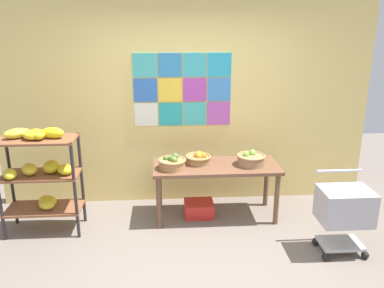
% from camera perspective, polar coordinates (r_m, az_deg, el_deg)
% --- Properties ---
extents(ground, '(9.57, 9.57, 0.00)m').
position_cam_1_polar(ground, '(4.04, 0.45, -18.60)').
color(ground, '#6F645B').
extents(back_wall_with_art, '(4.82, 0.07, 2.85)m').
position_cam_1_polar(back_wall_with_art, '(5.16, -1.05, 6.86)').
color(back_wall_with_art, '#E7CC73').
rests_on(back_wall_with_art, ground).
extents(banana_shelf_unit, '(0.85, 0.45, 1.25)m').
position_cam_1_polar(banana_shelf_unit, '(4.79, -20.81, -3.29)').
color(banana_shelf_unit, '#272224').
rests_on(banana_shelf_unit, ground).
extents(display_table, '(1.52, 0.63, 0.68)m').
position_cam_1_polar(display_table, '(4.89, 3.45, -3.93)').
color(display_table, brown).
rests_on(display_table, ground).
extents(fruit_basket_centre, '(0.32, 0.32, 0.16)m').
position_cam_1_polar(fruit_basket_centre, '(4.89, 0.90, -2.03)').
color(fruit_basket_centre, olive).
rests_on(fruit_basket_centre, display_table).
extents(fruit_basket_back_right, '(0.35, 0.35, 0.17)m').
position_cam_1_polar(fruit_basket_back_right, '(4.89, 8.37, -2.10)').
color(fruit_basket_back_right, '#95704C').
rests_on(fruit_basket_back_right, display_table).
extents(fruit_basket_back_left, '(0.33, 0.33, 0.17)m').
position_cam_1_polar(fruit_basket_back_left, '(4.72, -2.84, -2.66)').
color(fruit_basket_back_left, '#A67547').
rests_on(fruit_basket_back_left, display_table).
extents(produce_crate_under_table, '(0.36, 0.32, 0.18)m').
position_cam_1_polar(produce_crate_under_table, '(5.10, 0.98, -9.18)').
color(produce_crate_under_table, red).
rests_on(produce_crate_under_table, ground).
extents(shopping_cart, '(0.52, 0.44, 0.85)m').
position_cam_1_polar(shopping_cart, '(4.46, 20.88, -8.60)').
color(shopping_cart, black).
rests_on(shopping_cart, ground).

